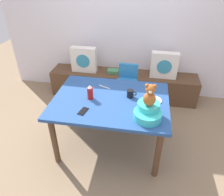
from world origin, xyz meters
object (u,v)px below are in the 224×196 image
object	(u,v)px
book_stack	(113,71)
dining_table	(111,105)
dinner_plate_near	(153,100)
infant_seat_teal	(148,112)
coffee_mug	(130,94)
pillow_floral_left	(84,60)
teddy_bear	(150,96)
ketchup_bottle	(90,92)
pillow_floral_right	(164,65)
cell_phone	(83,111)
highchair	(127,83)

from	to	relation	value
book_stack	dining_table	bearing A→B (deg)	-81.80
book_stack	dinner_plate_near	world-z (taller)	dinner_plate_near
book_stack	infant_seat_teal	size ratio (longest dim) A/B	0.61
book_stack	coffee_mug	bearing A→B (deg)	-70.66
pillow_floral_left	dining_table	xyz separation A→B (m)	(0.70, -1.24, -0.03)
teddy_bear	dinner_plate_near	distance (m)	0.43
dining_table	ketchup_bottle	distance (m)	0.30
pillow_floral_right	infant_seat_teal	size ratio (longest dim) A/B	1.33
pillow_floral_left	book_stack	world-z (taller)	pillow_floral_left
book_stack	pillow_floral_left	bearing A→B (deg)	-177.68
infant_seat_teal	cell_phone	size ratio (longest dim) A/B	2.29
pillow_floral_left	dining_table	bearing A→B (deg)	-60.65
infant_seat_teal	dinner_plate_near	distance (m)	0.35
pillow_floral_right	teddy_bear	world-z (taller)	teddy_bear
coffee_mug	highchair	bearing A→B (deg)	98.84
ketchup_bottle	coffee_mug	world-z (taller)	ketchup_bottle
dinner_plate_near	ketchup_bottle	bearing A→B (deg)	-173.88
pillow_floral_right	coffee_mug	size ratio (longest dim) A/B	3.67
pillow_floral_right	book_stack	xyz separation A→B (m)	(-0.86, 0.02, -0.19)
pillow_floral_left	ketchup_bottle	size ratio (longest dim) A/B	2.38
coffee_mug	dinner_plate_near	xyz separation A→B (m)	(0.28, -0.04, -0.04)
teddy_bear	infant_seat_teal	bearing A→B (deg)	90.00
cell_phone	book_stack	bearing A→B (deg)	-78.48
infant_seat_teal	teddy_bear	world-z (taller)	teddy_bear
ketchup_bottle	cell_phone	xyz separation A→B (m)	(-0.01, -0.27, -0.08)
teddy_bear	dining_table	bearing A→B (deg)	147.85
pillow_floral_right	cell_phone	world-z (taller)	pillow_floral_right
highchair	dining_table	bearing A→B (deg)	-97.94
coffee_mug	cell_phone	size ratio (longest dim) A/B	0.83
teddy_bear	coffee_mug	bearing A→B (deg)	120.60
pillow_floral_left	pillow_floral_right	xyz separation A→B (m)	(1.38, 0.00, 0.00)
infant_seat_teal	dinner_plate_near	bearing A→B (deg)	79.96
pillow_floral_right	dining_table	world-z (taller)	pillow_floral_right
infant_seat_teal	ketchup_bottle	size ratio (longest dim) A/B	1.78
dinner_plate_near	pillow_floral_left	bearing A→B (deg)	135.40
pillow_floral_right	highchair	size ratio (longest dim) A/B	0.56
book_stack	coffee_mug	distance (m)	1.28
book_stack	teddy_bear	size ratio (longest dim) A/B	0.80
pillow_floral_right	dining_table	xyz separation A→B (m)	(-0.68, -1.24, -0.03)
pillow_floral_left	pillow_floral_right	bearing A→B (deg)	0.00
ketchup_bottle	cell_phone	size ratio (longest dim) A/B	1.28
book_stack	coffee_mug	world-z (taller)	coffee_mug
teddy_bear	ketchup_bottle	size ratio (longest dim) A/B	1.35
pillow_floral_right	ketchup_bottle	world-z (taller)	ketchup_bottle
highchair	coffee_mug	world-z (taller)	coffee_mug
pillow_floral_left	dining_table	size ratio (longest dim) A/B	0.32
pillow_floral_right	infant_seat_teal	bearing A→B (deg)	-98.69
pillow_floral_right	dining_table	distance (m)	1.42
dining_table	dinner_plate_near	distance (m)	0.52
pillow_floral_left	cell_phone	bearing A→B (deg)	-74.01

